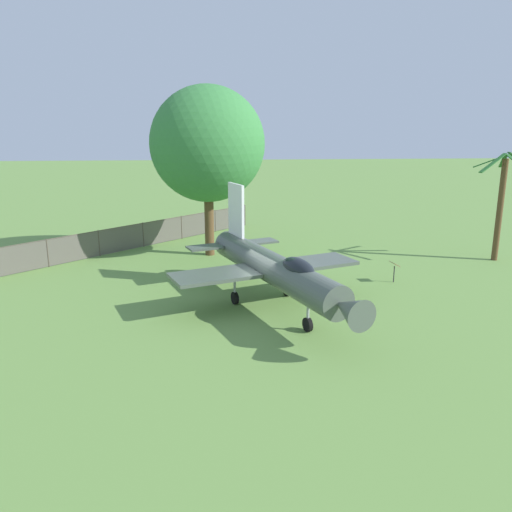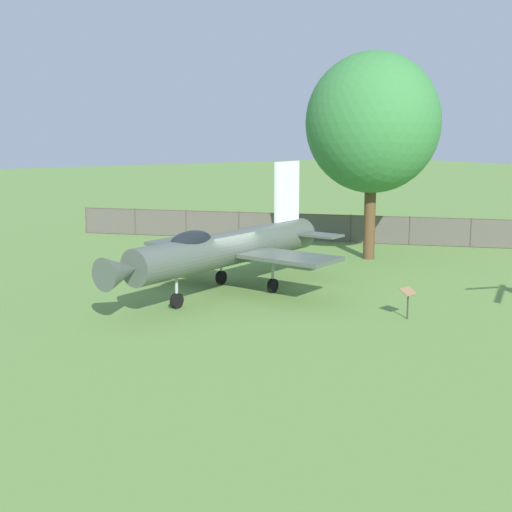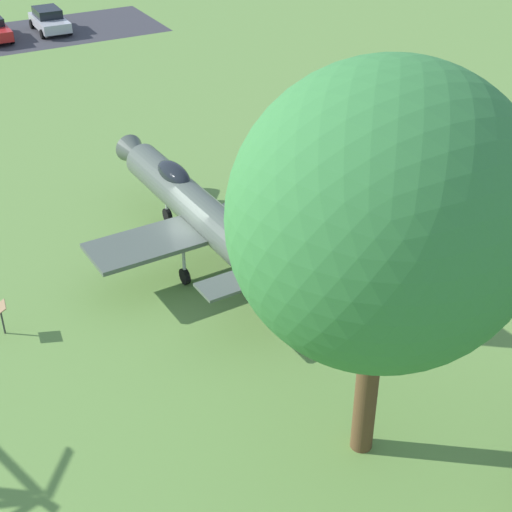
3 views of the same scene
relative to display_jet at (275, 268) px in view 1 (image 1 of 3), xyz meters
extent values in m
plane|color=#668E42|center=(-0.11, 0.30, -1.96)|extent=(200.00, 200.00, 0.00)
cylinder|color=#4C564C|center=(-0.11, 0.30, -0.05)|extent=(5.18, 10.72, 1.42)
cone|color=#4C564C|center=(2.03, -5.38, -0.05)|extent=(1.69, 1.92, 1.21)
cylinder|color=black|center=(-2.13, 5.64, -0.05)|extent=(1.01, 0.86, 0.85)
ellipsoid|color=black|center=(0.74, -1.95, 0.55)|extent=(1.62, 2.38, 0.84)
cube|color=white|center=(-1.58, 4.18, 2.02)|extent=(0.77, 1.73, 2.73)
cube|color=#4C564C|center=(2.16, 1.73, -0.23)|extent=(4.35, 3.37, 0.16)
cube|color=#4C564C|center=(-2.77, -0.12, -0.23)|extent=(4.35, 3.37, 0.16)
cube|color=#4C564C|center=(-0.22, 5.16, 0.09)|extent=(2.07, 1.66, 0.10)
cube|color=#4C564C|center=(-3.24, 4.02, 0.09)|extent=(2.07, 1.66, 0.10)
cylinder|color=#A5A8AD|center=(1.04, -2.77, -0.93)|extent=(0.12, 0.12, 1.46)
cylinder|color=black|center=(1.04, -2.77, -1.66)|extent=(0.38, 0.62, 0.60)
cylinder|color=#A5A8AD|center=(0.82, 1.81, -0.93)|extent=(0.12, 0.12, 1.46)
cylinder|color=black|center=(0.82, 1.81, -1.66)|extent=(0.38, 0.62, 0.60)
cylinder|color=#A5A8AD|center=(-1.82, 0.82, -0.93)|extent=(0.12, 0.12, 1.46)
cylinder|color=black|center=(-1.82, 0.82, -1.66)|extent=(0.38, 0.62, 0.60)
cylinder|color=brown|center=(-3.05, 10.52, 0.61)|extent=(0.60, 0.60, 5.13)
ellipsoid|color=#387F3D|center=(-3.05, 10.52, 5.14)|extent=(7.16, 6.71, 7.20)
cylinder|color=brown|center=(14.82, 7.70, 1.19)|extent=(0.37, 0.37, 6.29)
cube|color=#235B26|center=(15.19, 8.60, 4.13)|extent=(0.90, 1.74, 0.93)
cube|color=#235B26|center=(14.00, 8.13, 4.13)|extent=(1.63, 1.03, 0.79)
cube|color=#235B26|center=(13.73, 7.13, 4.13)|extent=(2.11, 1.25, 1.07)
cylinder|color=#4C4238|center=(-0.15, 20.36, -1.10)|extent=(0.08, 0.08, 1.72)
cylinder|color=#4C4238|center=(-2.66, 17.94, -1.10)|extent=(0.08, 0.08, 1.72)
cylinder|color=#4C4238|center=(-5.16, 15.53, -1.10)|extent=(0.08, 0.08, 1.72)
cylinder|color=#4C4238|center=(-7.66, 13.11, -1.10)|extent=(0.08, 0.08, 1.72)
cylinder|color=#4C4238|center=(-10.16, 10.70, -1.10)|extent=(0.08, 0.08, 1.72)
cylinder|color=#4C4238|center=(-12.67, 8.29, -1.10)|extent=(0.08, 0.08, 1.72)
cylinder|color=#4C4238|center=(-10.16, 10.70, -0.29)|extent=(20.06, 19.35, 0.05)
cube|color=#59544C|center=(-10.16, 10.70, -1.10)|extent=(20.04, 19.33, 1.65)
ellipsoid|color=#235B26|center=(-9.19, 13.42, -1.52)|extent=(1.61, 1.54, 0.88)
cylinder|color=#333333|center=(6.92, 3.63, -1.51)|extent=(0.06, 0.06, 0.90)
cube|color=olive|center=(6.92, 3.63, -0.94)|extent=(0.50, 0.66, 0.25)
camera|label=1|loc=(-2.71, -22.56, 6.43)|focal=36.38mm
camera|label=2|loc=(25.16, -14.47, 4.88)|focal=50.04mm
camera|label=3|loc=(2.48, 24.60, 13.47)|focal=53.70mm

